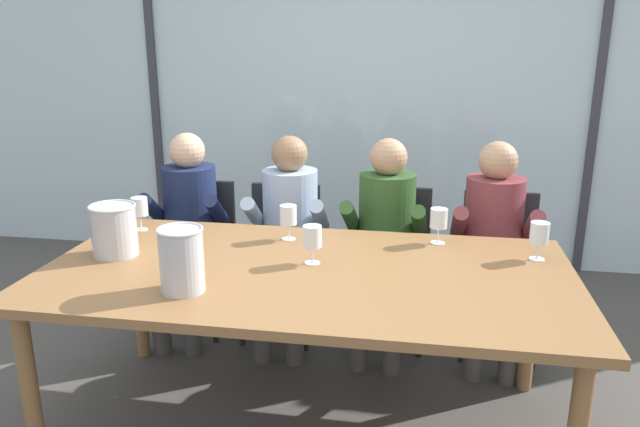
{
  "coord_description": "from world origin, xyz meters",
  "views": [
    {
      "loc": [
        0.47,
        -2.41,
        1.74
      ],
      "look_at": [
        0.0,
        0.35,
        0.93
      ],
      "focal_mm": 34.17,
      "sensor_mm": 36.0,
      "label": 1
    }
  ],
  "objects_px": {
    "ice_bucket_secondary": "(114,229)",
    "wine_glass_by_right_taster": "(539,234)",
    "wine_glass_near_bucket": "(140,208)",
    "wine_glass_spare_empty": "(439,219)",
    "chair_right_of_center": "(499,259)",
    "chair_left_of_center": "(283,247)",
    "person_navy_polo": "(187,221)",
    "wine_glass_by_left_taster": "(312,238)",
    "wine_glass_center_pour": "(288,217)",
    "dining_table": "(306,283)",
    "person_pale_blue_shirt": "(288,226)",
    "person_olive_shirt": "(385,231)",
    "person_maroon_top": "(493,237)",
    "chair_center": "(393,251)",
    "chair_near_curtain": "(198,242)",
    "ice_bucket_primary": "(182,259)"
  },
  "relations": [
    {
      "from": "ice_bucket_secondary",
      "to": "wine_glass_by_left_taster",
      "type": "xyz_separation_m",
      "value": [
        0.91,
        0.04,
        -0.0
      ]
    },
    {
      "from": "dining_table",
      "to": "person_navy_polo",
      "type": "distance_m",
      "value": 1.24
    },
    {
      "from": "ice_bucket_secondary",
      "to": "wine_glass_center_pour",
      "type": "bearing_deg",
      "value": 25.65
    },
    {
      "from": "chair_left_of_center",
      "to": "person_pale_blue_shirt",
      "type": "xyz_separation_m",
      "value": [
        0.06,
        -0.12,
        0.17
      ]
    },
    {
      "from": "wine_glass_by_left_taster",
      "to": "person_navy_polo",
      "type": "bearing_deg",
      "value": 138.81
    },
    {
      "from": "dining_table",
      "to": "ice_bucket_secondary",
      "type": "distance_m",
      "value": 0.92
    },
    {
      "from": "chair_right_of_center",
      "to": "person_olive_shirt",
      "type": "height_order",
      "value": "person_olive_shirt"
    },
    {
      "from": "person_pale_blue_shirt",
      "to": "wine_glass_by_left_taster",
      "type": "bearing_deg",
      "value": -71.91
    },
    {
      "from": "ice_bucket_primary",
      "to": "ice_bucket_secondary",
      "type": "bearing_deg",
      "value": 143.7
    },
    {
      "from": "person_maroon_top",
      "to": "ice_bucket_primary",
      "type": "bearing_deg",
      "value": -137.54
    },
    {
      "from": "wine_glass_center_pour",
      "to": "chair_left_of_center",
      "type": "bearing_deg",
      "value": 106.2
    },
    {
      "from": "person_pale_blue_shirt",
      "to": "chair_near_curtain",
      "type": "bearing_deg",
      "value": 166.46
    },
    {
      "from": "dining_table",
      "to": "wine_glass_by_left_taster",
      "type": "relative_size",
      "value": 13.14
    },
    {
      "from": "chair_left_of_center",
      "to": "person_navy_polo",
      "type": "distance_m",
      "value": 0.59
    },
    {
      "from": "person_maroon_top",
      "to": "person_pale_blue_shirt",
      "type": "bearing_deg",
      "value": -179.37
    },
    {
      "from": "person_pale_blue_shirt",
      "to": "wine_glass_spare_empty",
      "type": "relative_size",
      "value": 6.93
    },
    {
      "from": "chair_right_of_center",
      "to": "wine_glass_by_right_taster",
      "type": "xyz_separation_m",
      "value": [
        0.07,
        -0.7,
        0.38
      ]
    },
    {
      "from": "chair_near_curtain",
      "to": "wine_glass_by_right_taster",
      "type": "distance_m",
      "value": 2.04
    },
    {
      "from": "dining_table",
      "to": "chair_center",
      "type": "xyz_separation_m",
      "value": [
        0.33,
        1.02,
        -0.19
      ]
    },
    {
      "from": "dining_table",
      "to": "wine_glass_by_right_taster",
      "type": "xyz_separation_m",
      "value": [
        1.0,
        0.29,
        0.19
      ]
    },
    {
      "from": "person_navy_polo",
      "to": "wine_glass_center_pour",
      "type": "xyz_separation_m",
      "value": [
        0.72,
        -0.48,
        0.2
      ]
    },
    {
      "from": "chair_left_of_center",
      "to": "ice_bucket_primary",
      "type": "bearing_deg",
      "value": -94.82
    },
    {
      "from": "chair_center",
      "to": "wine_glass_near_bucket",
      "type": "distance_m",
      "value": 1.47
    },
    {
      "from": "chair_near_curtain",
      "to": "chair_right_of_center",
      "type": "distance_m",
      "value": 1.81
    },
    {
      "from": "chair_left_of_center",
      "to": "ice_bucket_secondary",
      "type": "relative_size",
      "value": 3.72
    },
    {
      "from": "wine_glass_near_bucket",
      "to": "ice_bucket_secondary",
      "type": "bearing_deg",
      "value": -81.53
    },
    {
      "from": "chair_center",
      "to": "wine_glass_near_bucket",
      "type": "height_order",
      "value": "wine_glass_near_bucket"
    },
    {
      "from": "wine_glass_near_bucket",
      "to": "wine_glass_center_pour",
      "type": "xyz_separation_m",
      "value": [
        0.79,
        -0.02,
        0.0
      ]
    },
    {
      "from": "wine_glass_near_bucket",
      "to": "wine_glass_spare_empty",
      "type": "relative_size",
      "value": 1.0
    },
    {
      "from": "ice_bucket_secondary",
      "to": "dining_table",
      "type": "bearing_deg",
      "value": -1.82
    },
    {
      "from": "chair_left_of_center",
      "to": "wine_glass_spare_empty",
      "type": "bearing_deg",
      "value": -31.01
    },
    {
      "from": "chair_left_of_center",
      "to": "wine_glass_by_left_taster",
      "type": "height_order",
      "value": "wine_glass_by_left_taster"
    },
    {
      "from": "chair_center",
      "to": "person_maroon_top",
      "type": "relative_size",
      "value": 0.74
    },
    {
      "from": "person_pale_blue_shirt",
      "to": "wine_glass_spare_empty",
      "type": "height_order",
      "value": "person_pale_blue_shirt"
    },
    {
      "from": "person_navy_polo",
      "to": "person_pale_blue_shirt",
      "type": "distance_m",
      "value": 0.61
    },
    {
      "from": "wine_glass_by_right_taster",
      "to": "person_maroon_top",
      "type": "bearing_deg",
      "value": 102.65
    },
    {
      "from": "person_pale_blue_shirt",
      "to": "wine_glass_by_right_taster",
      "type": "height_order",
      "value": "person_pale_blue_shirt"
    },
    {
      "from": "person_maroon_top",
      "to": "wine_glass_by_left_taster",
      "type": "bearing_deg",
      "value": -136.96
    },
    {
      "from": "dining_table",
      "to": "wine_glass_near_bucket",
      "type": "xyz_separation_m",
      "value": [
        -0.95,
        0.4,
        0.18
      ]
    },
    {
      "from": "ice_bucket_secondary",
      "to": "wine_glass_by_left_taster",
      "type": "relative_size",
      "value": 1.37
    },
    {
      "from": "person_maroon_top",
      "to": "ice_bucket_primary",
      "type": "distance_m",
      "value": 1.77
    },
    {
      "from": "ice_bucket_secondary",
      "to": "wine_glass_by_right_taster",
      "type": "height_order",
      "value": "ice_bucket_secondary"
    },
    {
      "from": "chair_left_of_center",
      "to": "ice_bucket_primary",
      "type": "distance_m",
      "value": 1.35
    },
    {
      "from": "ice_bucket_primary",
      "to": "wine_glass_by_left_taster",
      "type": "distance_m",
      "value": 0.59
    },
    {
      "from": "wine_glass_by_right_taster",
      "to": "wine_glass_by_left_taster",
      "type": "bearing_deg",
      "value": -167.43
    },
    {
      "from": "wine_glass_by_left_taster",
      "to": "person_maroon_top",
      "type": "bearing_deg",
      "value": 42.41
    },
    {
      "from": "chair_left_of_center",
      "to": "person_olive_shirt",
      "type": "bearing_deg",
      "value": -11.13
    },
    {
      "from": "person_pale_blue_shirt",
      "to": "wine_glass_center_pour",
      "type": "bearing_deg",
      "value": -78.9
    },
    {
      "from": "chair_right_of_center",
      "to": "wine_glass_near_bucket",
      "type": "distance_m",
      "value": 2.01
    },
    {
      "from": "dining_table",
      "to": "chair_left_of_center",
      "type": "relative_size",
      "value": 2.58
    }
  ]
}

